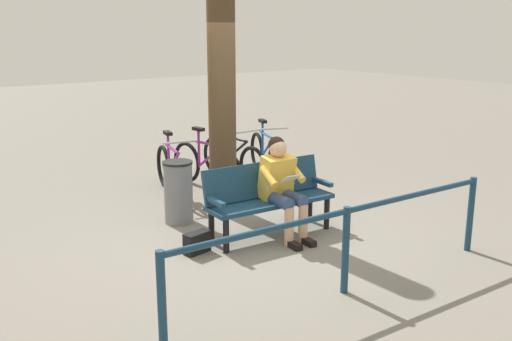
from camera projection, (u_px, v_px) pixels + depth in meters
ground_plane at (254, 236)px, 6.93m from camera, size 40.00×40.00×0.00m
bench at (267, 194)px, 6.89m from camera, size 1.63×0.60×0.87m
person_reading at (282, 183)px, 6.76m from camera, size 0.51×0.79×1.20m
handbag at (197, 243)px, 6.39m from camera, size 0.32×0.19×0.24m
tree_trunk at (222, 83)px, 7.52m from camera, size 0.37×0.37×3.47m
litter_bin at (178, 192)px, 7.32m from camera, size 0.38×0.38×0.80m
bicycle_green at (266, 155)px, 9.59m from camera, size 0.69×1.60×0.94m
bicycle_purple at (233, 159)px, 9.31m from camera, size 0.48×1.68×0.94m
bicycle_blue at (206, 166)px, 8.89m from camera, size 0.48×1.68×0.94m
bicycle_black at (172, 172)px, 8.52m from camera, size 0.55×1.65×0.94m
railing_fence at (346, 231)px, 5.32m from camera, size 3.81×0.25×0.85m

